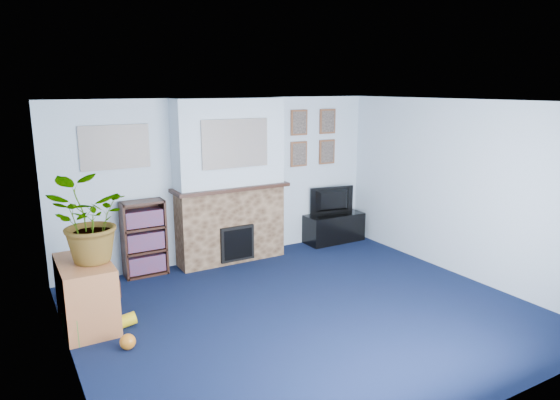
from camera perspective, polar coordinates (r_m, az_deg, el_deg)
floor at (r=5.96m, az=2.91°, el=-12.61°), size 5.00×4.50×0.01m
ceiling at (r=5.38m, az=3.20°, el=11.14°), size 5.00×4.50×0.01m
wall_back at (r=7.49m, az=-6.40°, el=2.32°), size 5.00×0.04×2.40m
wall_front at (r=3.95m, az=21.36°, el=-8.21°), size 5.00×0.04×2.40m
wall_left at (r=4.72m, az=-23.41°, el=-4.98°), size 0.04×4.50×2.40m
wall_right at (r=7.19m, az=19.98°, el=1.19°), size 0.04×4.50×2.40m
chimney_breast at (r=7.31m, az=-5.75°, el=1.95°), size 1.72×0.50×2.40m
collage_main at (r=7.03m, az=-5.14°, el=6.44°), size 1.00×0.03×0.68m
collage_left at (r=6.92m, az=-18.35°, el=5.75°), size 0.90×0.03×0.58m
portrait_tl at (r=7.98m, az=2.19°, el=8.83°), size 0.30×0.03×0.40m
portrait_tr at (r=8.28m, az=5.45°, el=8.93°), size 0.30×0.03×0.40m
portrait_bl at (r=8.03m, az=2.16°, el=5.27°), size 0.30×0.03×0.40m
portrait_br at (r=8.33m, az=5.38°, el=5.50°), size 0.30×0.03×0.40m
tv_stand at (r=8.45m, az=6.17°, el=-3.25°), size 1.00×0.42×0.48m
television at (r=8.35m, az=6.16°, el=-0.08°), size 0.78×0.23×0.45m
bookshelf at (r=7.12m, az=-15.27°, el=-4.42°), size 0.58×0.28×1.05m
sideboard at (r=5.89m, az=-21.26°, el=-10.09°), size 0.52×0.94×0.73m
potted_plant at (r=5.59m, az=-21.36°, el=-2.31°), size 1.00×0.94×0.90m
mantel_clock at (r=7.27m, az=-5.39°, el=2.19°), size 0.11×0.06×0.15m
mantel_candle at (r=7.39m, az=-3.47°, el=2.47°), size 0.06×0.06×0.18m
mantel_teddy at (r=7.08m, az=-9.22°, el=1.74°), size 0.11×0.11×0.11m
mantel_can at (r=7.54m, az=-1.16°, el=2.56°), size 0.05×0.05×0.11m
green_crate at (r=5.73m, az=-21.25°, el=-13.08°), size 0.45×0.41×0.29m
toy_ball at (r=5.37m, az=-17.01°, el=-15.14°), size 0.16×0.16×0.16m
toy_block at (r=6.05m, az=-21.77°, el=-11.99°), size 0.19×0.19×0.22m
toy_tube at (r=5.81m, az=-17.64°, el=-13.15°), size 0.32×0.14×0.18m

